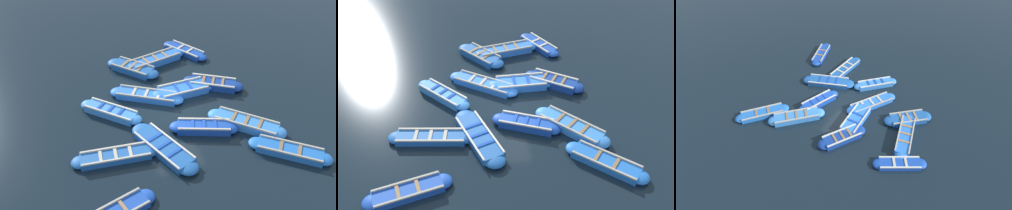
% 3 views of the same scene
% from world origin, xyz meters
% --- Properties ---
extents(ground_plane, '(120.00, 120.00, 0.00)m').
position_xyz_m(ground_plane, '(0.00, 0.00, 0.00)').
color(ground_plane, black).
extents(boat_outer_right, '(3.22, 1.84, 0.44)m').
position_xyz_m(boat_outer_right, '(-0.88, 1.42, 0.19)').
color(boat_outer_right, '#1947B7').
rests_on(boat_outer_right, ground).
extents(boat_inner_gap, '(3.91, 1.62, 0.44)m').
position_xyz_m(boat_inner_gap, '(-0.66, -4.95, 0.19)').
color(boat_inner_gap, blue).
rests_on(boat_inner_gap, ground).
extents(boat_stern_in, '(3.51, 1.64, 0.36)m').
position_xyz_m(boat_stern_in, '(4.14, 4.63, 0.15)').
color(boat_stern_in, '#1947B7').
rests_on(boat_stern_in, ground).
extents(boat_near_quay, '(3.50, 1.09, 0.45)m').
position_xyz_m(boat_near_quay, '(-1.08, -1.65, 0.19)').
color(boat_near_quay, blue).
rests_on(boat_near_quay, ground).
extents(boat_alongside, '(2.84, 2.88, 0.42)m').
position_xyz_m(boat_alongside, '(2.87, -1.18, 0.18)').
color(boat_alongside, '#3884E0').
rests_on(boat_alongside, ground).
extents(boat_outer_left, '(2.31, 4.04, 0.39)m').
position_xyz_m(boat_outer_left, '(1.29, 2.02, 0.17)').
color(boat_outer_left, '#1E59AD').
rests_on(boat_outer_left, ground).
extents(boat_broadside, '(3.24, 2.90, 0.38)m').
position_xyz_m(boat_broadside, '(-3.75, 4.06, 0.16)').
color(boat_broadside, blue).
rests_on(boat_broadside, ground).
extents(boat_mid_row, '(2.80, 3.03, 0.41)m').
position_xyz_m(boat_mid_row, '(0.79, -4.57, 0.18)').
color(boat_mid_row, '#1E59AD').
rests_on(boat_mid_row, ground).
extents(boat_centre, '(3.82, 1.18, 0.35)m').
position_xyz_m(boat_centre, '(3.38, 1.77, 0.15)').
color(boat_centre, '#1E59AD').
rests_on(boat_centre, ground).
extents(boat_end_of_row, '(2.19, 3.02, 0.36)m').
position_xyz_m(boat_end_of_row, '(-2.72, -5.42, 0.15)').
color(boat_end_of_row, '#1947B7').
rests_on(boat_end_of_row, ground).
extents(boat_tucked, '(3.66, 2.71, 0.38)m').
position_xyz_m(boat_tucked, '(0.84, -1.87, 0.16)').
color(boat_tucked, blue).
rests_on(boat_tucked, ground).
extents(boat_bow_out, '(3.23, 3.26, 0.45)m').
position_xyz_m(boat_bow_out, '(-2.86, 1.85, 0.20)').
color(boat_bow_out, '#3884E0').
rests_on(boat_bow_out, ground).
extents(boat_drifting, '(3.15, 2.42, 0.45)m').
position_xyz_m(boat_drifting, '(-2.79, -1.63, 0.19)').
color(boat_drifting, navy).
rests_on(boat_drifting, ground).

